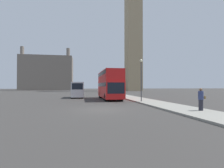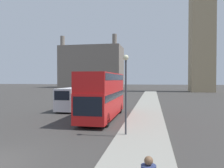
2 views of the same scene
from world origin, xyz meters
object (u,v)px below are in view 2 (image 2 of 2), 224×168
Objects in this scene: street_lamp at (126,82)px; white_van at (71,99)px; parked_sedan at (106,93)px; red_double_decker_bus at (103,93)px.

white_van is at bearing 126.56° from street_lamp.
parked_sedan is at bearing 91.27° from white_van.
red_double_decker_bus is at bearing 115.39° from street_lamp.
street_lamp reaches higher than parked_sedan.
red_double_decker_bus is 6.73m from white_van.
red_double_decker_bus is at bearing -41.84° from white_van.
white_van is 21.87m from parked_sedan.
white_van is at bearing -88.73° from parked_sedan.
red_double_decker_bus is 1.78× the size of white_van.
street_lamp is 33.73m from parked_sedan.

